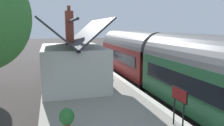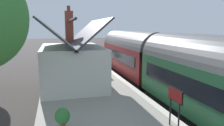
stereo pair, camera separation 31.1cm
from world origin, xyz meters
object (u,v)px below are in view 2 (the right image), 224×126
Objects in this scene: bench_platform_end at (79,54)px; station_sign_board at (175,98)px; train at (158,63)px; planter_corner_building at (62,120)px; planter_bench_left at (107,74)px; station_building at (72,63)px.

bench_platform_end is 0.90× the size of station_sign_board.
train reaches higher than bench_platform_end.
planter_corner_building is (-5.27, 6.64, -0.96)m from train.
train is 4.09m from planter_bench_left.
planter_bench_left is (1.38, -2.78, -1.17)m from station_building.
station_sign_board is (-0.90, -4.12, 0.75)m from planter_corner_building.
station_building reaches higher than bench_platform_end.
planter_bench_left is at bearing -25.14° from planter_corner_building.
planter_corner_building reaches higher than planter_bench_left.
planter_corner_building is (-6.51, 0.92, -1.02)m from station_building.
train is 14.22m from bench_platform_end.
station_building reaches higher than planter_bench_left.
station_building reaches higher than station_sign_board.
station_sign_board is at bearing -156.70° from station_building.
station_sign_board is at bearing -102.38° from planter_corner_building.
train is 5.85m from station_building.
station_building is at bearing 77.73° from train.
station_building reaches higher than planter_corner_building.
planter_corner_building is at bearing 154.86° from planter_bench_left.
bench_platform_end is at bearing -8.64° from station_building.
bench_platform_end is 11.08m from planter_bench_left.
station_building is at bearing 171.36° from bench_platform_end.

